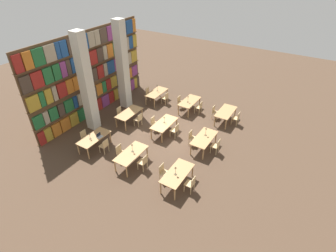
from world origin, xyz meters
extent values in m
plane|color=#4C3828|center=(0.00, 0.00, 0.00)|extent=(40.00, 40.00, 0.00)
cube|color=brown|center=(0.00, 5.53, 2.75)|extent=(9.64, 0.06, 5.50)
cube|color=brown|center=(0.00, 5.53, 0.01)|extent=(9.64, 0.35, 0.03)
cube|color=maroon|center=(-4.53, 5.50, 0.45)|extent=(0.38, 0.20, 0.85)
cube|color=#B7932D|center=(-4.10, 5.50, 0.45)|extent=(0.45, 0.20, 0.85)
cube|color=orange|center=(-3.51, 5.50, 0.45)|extent=(0.56, 0.20, 0.85)
cube|color=orange|center=(-2.84, 5.50, 0.45)|extent=(0.66, 0.20, 0.85)
cube|color=#B7932D|center=(-2.14, 5.50, 0.45)|extent=(0.61, 0.20, 0.85)
cube|color=#236B38|center=(-1.51, 5.50, 0.45)|extent=(0.57, 0.20, 0.85)
cube|color=tan|center=(-1.00, 5.50, 0.45)|extent=(0.30, 0.20, 0.85)
cube|color=#B7932D|center=(-0.56, 5.50, 0.45)|extent=(0.49, 0.20, 0.85)
cube|color=maroon|center=(0.05, 5.50, 0.45)|extent=(0.62, 0.20, 0.85)
cube|color=#84387A|center=(0.76, 5.50, 0.45)|extent=(0.67, 0.20, 0.85)
cube|color=maroon|center=(1.37, 5.50, 0.45)|extent=(0.50, 0.20, 0.85)
cube|color=#B7932D|center=(1.90, 5.50, 0.45)|extent=(0.39, 0.20, 0.85)
cube|color=tan|center=(2.36, 5.50, 0.45)|extent=(0.49, 0.20, 0.85)
cube|color=navy|center=(2.93, 5.50, 0.45)|extent=(0.56, 0.20, 0.85)
cube|color=maroon|center=(3.45, 5.50, 0.45)|extent=(0.43, 0.20, 0.85)
cube|color=#84387A|center=(3.90, 5.50, 0.45)|extent=(0.42, 0.20, 0.85)
cube|color=#B7932D|center=(4.30, 5.50, 0.45)|extent=(0.34, 0.20, 0.85)
cube|color=#47382D|center=(4.63, 5.50, 0.45)|extent=(0.27, 0.20, 0.85)
cube|color=brown|center=(0.00, 5.53, 1.11)|extent=(9.64, 0.35, 0.03)
cube|color=#236B38|center=(-4.43, 5.50, 1.52)|extent=(0.59, 0.20, 0.78)
cube|color=tan|center=(-3.93, 5.50, 1.52)|extent=(0.32, 0.20, 0.78)
cube|color=#236B38|center=(-3.43, 5.50, 1.52)|extent=(0.54, 0.20, 0.78)
cube|color=#47382D|center=(-2.87, 5.50, 1.52)|extent=(0.42, 0.20, 0.78)
cube|color=#236B38|center=(-2.29, 5.50, 1.52)|extent=(0.64, 0.20, 0.78)
cube|color=navy|center=(-1.78, 5.50, 1.52)|extent=(0.30, 0.20, 0.78)
cube|color=tan|center=(-1.25, 5.50, 1.52)|extent=(0.64, 0.20, 0.78)
cube|color=tan|center=(-0.67, 5.50, 1.52)|extent=(0.49, 0.20, 0.78)
cube|color=#47382D|center=(-0.15, 5.50, 1.52)|extent=(0.42, 0.20, 0.78)
cube|color=orange|center=(0.34, 5.50, 1.52)|extent=(0.53, 0.20, 0.78)
cube|color=#236B38|center=(0.83, 5.50, 1.52)|extent=(0.36, 0.20, 0.78)
cube|color=maroon|center=(1.27, 5.50, 1.52)|extent=(0.44, 0.20, 0.78)
cube|color=#B7932D|center=(1.83, 5.50, 1.52)|extent=(0.62, 0.20, 0.78)
cube|color=navy|center=(2.43, 5.50, 1.52)|extent=(0.43, 0.20, 0.78)
cube|color=#236B38|center=(2.92, 5.50, 1.52)|extent=(0.45, 0.20, 0.78)
cube|color=#47382D|center=(3.37, 5.50, 1.52)|extent=(0.36, 0.20, 0.78)
cube|color=orange|center=(3.75, 5.50, 1.52)|extent=(0.33, 0.20, 0.78)
cube|color=#84387A|center=(4.29, 5.50, 1.52)|extent=(0.65, 0.20, 0.78)
cube|color=brown|center=(0.00, 5.53, 2.22)|extent=(9.64, 0.35, 0.03)
cube|color=#B7932D|center=(-4.37, 5.50, 2.66)|extent=(0.69, 0.20, 0.87)
cube|color=#236B38|center=(-3.84, 5.50, 2.66)|extent=(0.29, 0.20, 0.87)
cube|color=#B7932D|center=(-3.42, 5.50, 2.66)|extent=(0.42, 0.20, 0.87)
cube|color=tan|center=(-3.01, 5.50, 2.66)|extent=(0.27, 0.20, 0.87)
cube|color=maroon|center=(-2.49, 5.50, 2.66)|extent=(0.61, 0.20, 0.87)
cube|color=orange|center=(-1.93, 5.50, 2.66)|extent=(0.48, 0.20, 0.87)
cube|color=orange|center=(-1.36, 5.50, 2.66)|extent=(0.58, 0.20, 0.87)
cube|color=#47382D|center=(-0.80, 5.50, 2.66)|extent=(0.42, 0.20, 0.87)
cube|color=#47382D|center=(-0.31, 5.50, 2.66)|extent=(0.49, 0.20, 0.87)
cube|color=#47382D|center=(0.16, 5.50, 2.66)|extent=(0.39, 0.20, 0.87)
cube|color=maroon|center=(0.70, 5.50, 2.66)|extent=(0.54, 0.20, 0.87)
cube|color=tan|center=(1.19, 5.50, 2.66)|extent=(0.31, 0.20, 0.87)
cube|color=navy|center=(1.72, 5.50, 2.66)|extent=(0.68, 0.20, 0.87)
cube|color=#84387A|center=(2.25, 5.50, 2.66)|extent=(0.32, 0.20, 0.87)
cube|color=navy|center=(2.67, 5.50, 2.66)|extent=(0.45, 0.20, 0.87)
cube|color=navy|center=(3.20, 5.50, 2.66)|extent=(0.48, 0.20, 0.87)
cube|color=tan|center=(3.73, 5.50, 2.66)|extent=(0.51, 0.20, 0.87)
cube|color=#B7932D|center=(4.35, 5.50, 2.66)|extent=(0.64, 0.20, 0.87)
cube|color=brown|center=(0.00, 5.53, 3.32)|extent=(9.64, 0.35, 0.03)
cube|color=#47382D|center=(-4.44, 5.50, 3.78)|extent=(0.56, 0.20, 0.90)
cube|color=maroon|center=(-3.78, 5.50, 3.78)|extent=(0.66, 0.20, 0.90)
cube|color=#236B38|center=(-3.13, 5.50, 3.78)|extent=(0.55, 0.20, 0.90)
cube|color=#236B38|center=(-2.55, 5.50, 3.78)|extent=(0.47, 0.20, 0.90)
cube|color=#84387A|center=(-2.08, 5.50, 3.78)|extent=(0.38, 0.20, 0.90)
cube|color=#47382D|center=(-1.72, 5.50, 3.78)|extent=(0.29, 0.20, 0.90)
cube|color=navy|center=(-1.27, 5.50, 3.78)|extent=(0.49, 0.20, 0.90)
cube|color=#236B38|center=(-0.86, 5.50, 3.78)|extent=(0.25, 0.20, 0.90)
cube|color=#236B38|center=(-0.39, 5.50, 3.78)|extent=(0.61, 0.20, 0.90)
cube|color=maroon|center=(0.28, 5.50, 3.78)|extent=(0.60, 0.20, 0.90)
cube|color=#47382D|center=(0.86, 5.50, 3.78)|extent=(0.49, 0.20, 0.90)
cube|color=tan|center=(1.35, 5.50, 3.78)|extent=(0.35, 0.20, 0.90)
cube|color=orange|center=(1.85, 5.50, 3.78)|extent=(0.53, 0.20, 0.90)
cube|color=#236B38|center=(2.31, 5.50, 3.78)|extent=(0.30, 0.20, 0.90)
cube|color=maroon|center=(2.72, 5.50, 3.78)|extent=(0.41, 0.20, 0.90)
cube|color=#236B38|center=(3.19, 5.50, 3.78)|extent=(0.40, 0.20, 0.90)
cube|color=tan|center=(3.63, 5.50, 3.78)|extent=(0.43, 0.20, 0.90)
cube|color=navy|center=(4.09, 5.50, 3.78)|extent=(0.44, 0.20, 0.90)
cube|color=#B7932D|center=(4.56, 5.50, 3.78)|extent=(0.43, 0.20, 0.90)
cube|color=brown|center=(0.00, 5.53, 4.42)|extent=(9.64, 0.35, 0.03)
cube|color=maroon|center=(-4.50, 5.50, 4.89)|extent=(0.44, 0.20, 0.91)
cube|color=orange|center=(-3.97, 5.50, 4.89)|extent=(0.48, 0.20, 0.91)
cube|color=#236B38|center=(-3.37, 5.50, 4.89)|extent=(0.66, 0.20, 0.91)
cube|color=tan|center=(-2.67, 5.50, 4.89)|extent=(0.67, 0.20, 0.91)
cube|color=navy|center=(-2.16, 5.50, 4.89)|extent=(0.27, 0.20, 0.91)
cube|color=navy|center=(-1.76, 5.50, 4.89)|extent=(0.46, 0.20, 0.91)
cube|color=#47382D|center=(-1.23, 5.50, 4.89)|extent=(0.49, 0.20, 0.91)
cube|color=#47382D|center=(-0.80, 5.50, 4.89)|extent=(0.32, 0.20, 0.91)
cube|color=navy|center=(-0.26, 5.50, 4.89)|extent=(0.64, 0.20, 0.91)
cube|color=tan|center=(0.34, 5.50, 4.89)|extent=(0.51, 0.20, 0.91)
cube|color=tan|center=(0.85, 5.50, 4.89)|extent=(0.42, 0.20, 0.91)
cube|color=#47382D|center=(1.41, 5.50, 4.89)|extent=(0.61, 0.20, 0.91)
cube|color=#84387A|center=(2.07, 5.50, 4.89)|extent=(0.59, 0.20, 0.91)
cube|color=orange|center=(2.63, 5.50, 4.89)|extent=(0.39, 0.20, 0.91)
cube|color=#47382D|center=(3.08, 5.50, 4.89)|extent=(0.39, 0.20, 0.91)
cube|color=navy|center=(3.51, 5.50, 4.89)|extent=(0.30, 0.20, 0.91)
cube|color=navy|center=(4.06, 5.50, 4.89)|extent=(0.69, 0.20, 0.91)
cube|color=orange|center=(4.60, 5.50, 4.89)|extent=(0.33, 0.20, 0.91)
cube|color=beige|center=(-1.63, 4.28, 3.00)|extent=(0.61, 0.61, 6.00)
cube|color=beige|center=(1.63, 4.28, 3.00)|extent=(0.61, 0.61, 6.00)
cube|color=tan|center=(-3.23, -2.74, 0.76)|extent=(1.92, 0.91, 0.04)
cylinder|color=tan|center=(-4.10, -3.11, 0.37)|extent=(0.07, 0.07, 0.74)
cylinder|color=tan|center=(-2.35, -3.11, 0.37)|extent=(0.07, 0.07, 0.74)
cylinder|color=tan|center=(-4.10, -2.36, 0.37)|extent=(0.07, 0.07, 0.74)
cylinder|color=tan|center=(-2.35, -2.36, 0.37)|extent=(0.07, 0.07, 0.74)
cylinder|color=tan|center=(-3.45, -3.24, 0.22)|extent=(0.04, 0.04, 0.44)
cylinder|color=tan|center=(-3.09, -3.24, 0.22)|extent=(0.04, 0.04, 0.44)
cylinder|color=tan|center=(-3.45, -3.58, 0.22)|extent=(0.04, 0.04, 0.44)
cylinder|color=tan|center=(-3.09, -3.58, 0.22)|extent=(0.04, 0.04, 0.44)
cube|color=tan|center=(-3.27, -3.41, 0.46)|extent=(0.42, 0.40, 0.04)
cube|color=tan|center=(-3.27, -3.60, 0.69)|extent=(0.40, 0.03, 0.42)
cylinder|color=tan|center=(-3.09, -2.23, 0.22)|extent=(0.04, 0.04, 0.44)
cylinder|color=tan|center=(-3.45, -2.23, 0.22)|extent=(0.04, 0.04, 0.44)
cylinder|color=tan|center=(-3.09, -1.89, 0.22)|extent=(0.04, 0.04, 0.44)
cylinder|color=tan|center=(-3.45, -1.89, 0.22)|extent=(0.04, 0.04, 0.44)
cube|color=tan|center=(-3.27, -2.06, 0.46)|extent=(0.42, 0.40, 0.04)
cube|color=tan|center=(-3.27, -1.88, 0.69)|extent=(0.40, 0.03, 0.42)
cylinder|color=brown|center=(-3.37, -2.71, 0.78)|extent=(0.14, 0.14, 0.01)
cylinder|color=brown|center=(-3.37, -2.71, 0.99)|extent=(0.02, 0.02, 0.39)
cone|color=brown|center=(-3.37, -2.71, 1.21)|extent=(0.11, 0.11, 0.07)
cube|color=tan|center=(-0.03, -2.65, 0.76)|extent=(1.92, 0.91, 0.04)
cylinder|color=tan|center=(-0.91, -3.02, 0.37)|extent=(0.07, 0.07, 0.74)
cylinder|color=tan|center=(0.85, -3.02, 0.37)|extent=(0.07, 0.07, 0.74)
cylinder|color=tan|center=(-0.91, -2.27, 0.37)|extent=(0.07, 0.07, 0.74)
cylinder|color=tan|center=(0.85, -2.27, 0.37)|extent=(0.07, 0.07, 0.74)
cylinder|color=tan|center=(-0.21, -3.15, 0.22)|extent=(0.04, 0.04, 0.44)
cylinder|color=tan|center=(0.15, -3.15, 0.22)|extent=(0.04, 0.04, 0.44)
cylinder|color=tan|center=(-0.21, -3.49, 0.22)|extent=(0.04, 0.04, 0.44)
cylinder|color=tan|center=(0.15, -3.49, 0.22)|extent=(0.04, 0.04, 0.44)
cube|color=tan|center=(-0.03, -3.32, 0.46)|extent=(0.42, 0.40, 0.04)
cube|color=tan|center=(-0.03, -3.51, 0.69)|extent=(0.40, 0.03, 0.42)
cylinder|color=tan|center=(0.15, -2.14, 0.22)|extent=(0.04, 0.04, 0.44)
cylinder|color=tan|center=(-0.21, -2.14, 0.22)|extent=(0.04, 0.04, 0.44)
cylinder|color=tan|center=(0.15, -1.80, 0.22)|extent=(0.04, 0.04, 0.44)
cylinder|color=tan|center=(-0.21, -1.80, 0.22)|extent=(0.04, 0.04, 0.44)
cube|color=tan|center=(-0.03, -1.97, 0.46)|extent=(0.42, 0.40, 0.04)
cube|color=tan|center=(-0.03, -1.79, 0.69)|extent=(0.40, 0.03, 0.42)
cylinder|color=brown|center=(0.21, -2.61, 0.78)|extent=(0.14, 0.14, 0.01)
cylinder|color=brown|center=(0.21, -2.61, 1.00)|extent=(0.02, 0.02, 0.41)
cone|color=brown|center=(0.21, -2.61, 1.23)|extent=(0.11, 0.11, 0.07)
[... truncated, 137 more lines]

